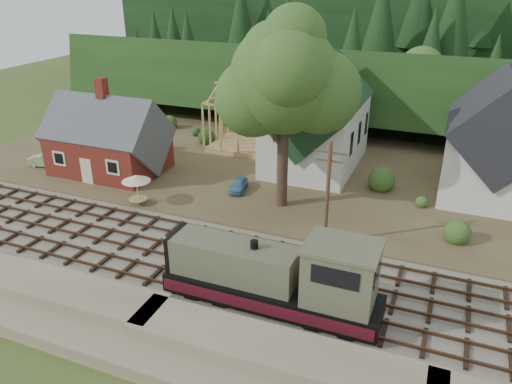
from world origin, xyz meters
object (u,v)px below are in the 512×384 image
at_px(patio_set, 136,179).
at_px(car_green, 47,161).
at_px(car_blue, 238,185).
at_px(locomotive, 279,278).

bearing_deg(patio_set, car_green, 163.96).
relative_size(car_blue, patio_set, 1.17).
relative_size(car_green, patio_set, 1.38).
height_order(car_green, patio_set, patio_set).
distance_m(car_green, patio_set, 14.08).
distance_m(car_blue, patio_set, 8.94).
relative_size(car_blue, car_green, 0.85).
bearing_deg(car_green, patio_set, -116.35).
relative_size(locomotive, car_green, 3.46).
bearing_deg(car_blue, car_green, 175.18).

